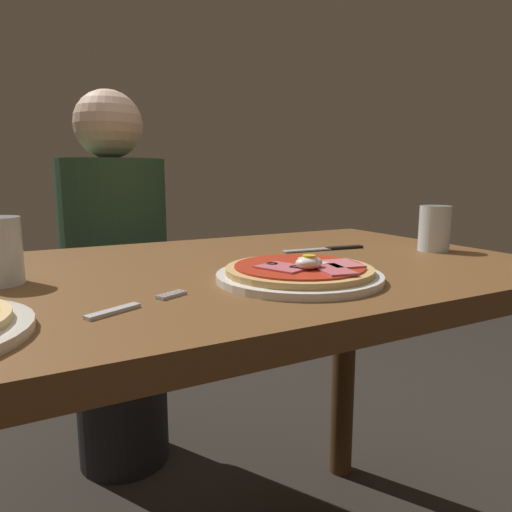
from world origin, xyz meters
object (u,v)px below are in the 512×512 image
at_px(pizza_foreground, 300,273).
at_px(knife, 329,248).
at_px(water_glass_near, 434,231).
at_px(diner_person, 117,295).
at_px(dining_table, 211,336).
at_px(fork, 132,306).

distance_m(pizza_foreground, knife, 0.32).
bearing_deg(water_glass_near, knife, 148.44).
bearing_deg(water_glass_near, diner_person, 125.49).
bearing_deg(diner_person, water_glass_near, 125.49).
bearing_deg(diner_person, pizza_foreground, 97.58).
xyz_separation_m(dining_table, pizza_foreground, (0.09, -0.16, 0.14)).
distance_m(pizza_foreground, fork, 0.28).
relative_size(water_glass_near, fork, 0.67).
height_order(pizza_foreground, diner_person, diner_person).
height_order(fork, diner_person, diner_person).
distance_m(water_glass_near, fork, 0.71).
relative_size(pizza_foreground, diner_person, 0.23).
bearing_deg(knife, pizza_foreground, -135.49).
xyz_separation_m(water_glass_near, fork, (-0.70, -0.13, -0.04)).
xyz_separation_m(dining_table, water_glass_near, (0.51, -0.06, 0.17)).
relative_size(dining_table, water_glass_near, 12.55).
bearing_deg(fork, pizza_foreground, 6.01).
relative_size(dining_table, fork, 8.39).
distance_m(water_glass_near, knife, 0.23).
height_order(water_glass_near, diner_person, diner_person).
bearing_deg(dining_table, knife, 11.00).
height_order(pizza_foreground, fork, pizza_foreground).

